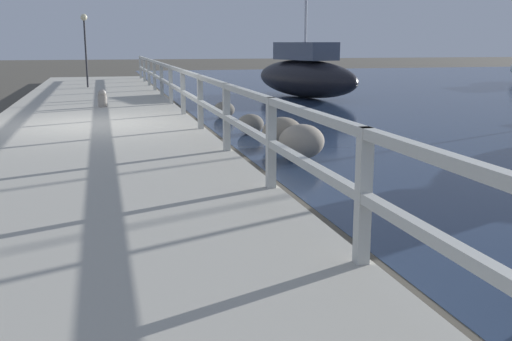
{
  "coord_description": "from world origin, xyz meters",
  "views": [
    {
      "loc": [
        0.2,
        -12.66,
        1.89
      ],
      "look_at": [
        2.78,
        -2.66,
        -0.31
      ],
      "focal_mm": 42.0,
      "sensor_mm": 36.0,
      "label": 1
    }
  ],
  "objects": [
    {
      "name": "ground_plane",
      "position": [
        0.0,
        0.0,
        0.0
      ],
      "size": [
        120.0,
        120.0,
        0.0
      ],
      "primitive_type": "plane",
      "color": "#4C473D"
    },
    {
      "name": "dock_walkway",
      "position": [
        0.0,
        0.0,
        0.13
      ],
      "size": [
        4.27,
        36.0,
        0.27
      ],
      "color": "#B2AD9E",
      "rests_on": "ground"
    },
    {
      "name": "railing",
      "position": [
        2.04,
        0.0,
        0.97
      ],
      "size": [
        0.1,
        32.5,
        1.03
      ],
      "color": "beige",
      "rests_on": "dock_walkway"
    },
    {
      "name": "boulder_downstream",
      "position": [
        3.39,
        -2.21,
        0.28
      ],
      "size": [
        0.75,
        0.68,
        0.57
      ],
      "color": "slate",
      "rests_on": "ground"
    },
    {
      "name": "boulder_water_edge",
      "position": [
        3.39,
        -3.33,
        0.29
      ],
      "size": [
        0.77,
        0.69,
        0.58
      ],
      "color": "gray",
      "rests_on": "ground"
    },
    {
      "name": "boulder_near_dock",
      "position": [
        3.24,
        2.45,
        0.21
      ],
      "size": [
        0.56,
        0.5,
        0.42
      ],
      "color": "#666056",
      "rests_on": "ground"
    },
    {
      "name": "boulder_mid_strip",
      "position": [
        3.23,
        -0.43,
        0.21
      ],
      "size": [
        0.57,
        0.51,
        0.42
      ],
      "color": "#666056",
      "rests_on": "ground"
    },
    {
      "name": "mooring_bollard",
      "position": [
        0.22,
        3.36,
        0.49
      ],
      "size": [
        0.24,
        0.24,
        0.46
      ],
      "color": "gray",
      "rests_on": "dock_walkway"
    },
    {
      "name": "dock_lamp",
      "position": [
        -0.28,
        10.8,
        2.21
      ],
      "size": [
        0.24,
        0.24,
        2.67
      ],
      "color": "#2D2D33",
      "rests_on": "dock_walkway"
    },
    {
      "name": "sailboat_black",
      "position": [
        7.2,
        7.6,
        0.79
      ],
      "size": [
        2.95,
        5.97,
        6.62
      ],
      "rotation": [
        0.0,
        0.0,
        0.25
      ],
      "color": "black",
      "rests_on": "water_surface"
    }
  ]
}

